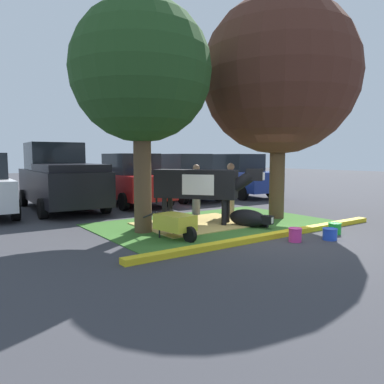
# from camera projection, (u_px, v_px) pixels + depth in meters

# --- Properties ---
(ground_plane) EXTENTS (80.00, 80.00, 0.00)m
(ground_plane) POSITION_uv_depth(u_px,v_px,m) (270.00, 235.00, 9.05)
(ground_plane) COLOR #38383D
(grass_island) EXTENTS (6.48, 4.16, 0.02)m
(grass_island) POSITION_uv_depth(u_px,v_px,m) (214.00, 224.00, 10.52)
(grass_island) COLOR #386B28
(grass_island) RESTS_ON ground
(curb_yellow) EXTENTS (7.68, 0.24, 0.12)m
(curb_yellow) POSITION_uv_depth(u_px,v_px,m) (273.00, 235.00, 8.71)
(curb_yellow) COLOR yellow
(curb_yellow) RESTS_ON ground
(hay_bedding) EXTENTS (3.21, 2.41, 0.04)m
(hay_bedding) POSITION_uv_depth(u_px,v_px,m) (198.00, 224.00, 10.40)
(hay_bedding) COLOR tan
(hay_bedding) RESTS_ON ground
(shade_tree_left) EXTENTS (3.43, 3.43, 5.69)m
(shade_tree_left) POSITION_uv_depth(u_px,v_px,m) (141.00, 72.00, 8.95)
(shade_tree_left) COLOR brown
(shade_tree_left) RESTS_ON ground
(shade_tree_right) EXTENTS (4.68, 4.68, 6.66)m
(shade_tree_right) POSITION_uv_depth(u_px,v_px,m) (279.00, 76.00, 11.08)
(shade_tree_right) COLOR #4C3823
(shade_tree_right) RESTS_ON ground
(cow_holstein) EXTENTS (2.26, 2.67, 1.58)m
(cow_holstein) POSITION_uv_depth(u_px,v_px,m) (200.00, 184.00, 10.47)
(cow_holstein) COLOR black
(cow_holstein) RESTS_ON ground
(calf_lying) EXTENTS (0.75, 1.33, 0.48)m
(calf_lying) POSITION_uv_depth(u_px,v_px,m) (249.00, 218.00, 10.03)
(calf_lying) COLOR black
(calf_lying) RESTS_ON ground
(person_handler) EXTENTS (0.40, 0.40, 1.65)m
(person_handler) POSITION_uv_depth(u_px,v_px,m) (196.00, 188.00, 11.96)
(person_handler) COLOR slate
(person_handler) RESTS_ON ground
(person_visitor_near) EXTENTS (0.34, 0.53, 1.70)m
(person_visitor_near) POSITION_uv_depth(u_px,v_px,m) (230.00, 188.00, 11.76)
(person_visitor_near) COLOR #9E7F5B
(person_visitor_near) RESTS_ON ground
(wheelbarrow) EXTENTS (0.73, 1.62, 0.63)m
(wheelbarrow) POSITION_uv_depth(u_px,v_px,m) (176.00, 223.00, 8.54)
(wheelbarrow) COLOR gold
(wheelbarrow) RESTS_ON ground
(bucket_pink) EXTENTS (0.31, 0.31, 0.31)m
(bucket_pink) POSITION_uv_depth(u_px,v_px,m) (295.00, 235.00, 8.32)
(bucket_pink) COLOR #EA3893
(bucket_pink) RESTS_ON ground
(bucket_blue) EXTENTS (0.34, 0.34, 0.27)m
(bucket_blue) POSITION_uv_depth(u_px,v_px,m) (330.00, 234.00, 8.50)
(bucket_blue) COLOR blue
(bucket_blue) RESTS_ON ground
(bucket_green) EXTENTS (0.33, 0.33, 0.28)m
(bucket_green) POSITION_uv_depth(u_px,v_px,m) (335.00, 228.00, 9.16)
(bucket_green) COLOR green
(bucket_green) RESTS_ON ground
(pickup_truck_black) EXTENTS (2.39, 5.48, 2.42)m
(pickup_truck_black) POSITION_uv_depth(u_px,v_px,m) (60.00, 179.00, 13.33)
(pickup_truck_black) COLOR black
(pickup_truck_black) RESTS_ON ground
(sedan_red) EXTENTS (2.16, 4.47, 2.02)m
(sedan_red) POSITION_uv_depth(u_px,v_px,m) (131.00, 180.00, 14.72)
(sedan_red) COLOR red
(sedan_red) RESTS_ON ground
(sedan_silver) EXTENTS (2.16, 4.47, 2.02)m
(sedan_silver) POSITION_uv_depth(u_px,v_px,m) (184.00, 177.00, 16.51)
(sedan_silver) COLOR silver
(sedan_silver) RESTS_ON ground
(sedan_blue) EXTENTS (2.16, 4.47, 2.02)m
(sedan_blue) POSITION_uv_depth(u_px,v_px,m) (237.00, 176.00, 17.75)
(sedan_blue) COLOR navy
(sedan_blue) RESTS_ON ground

